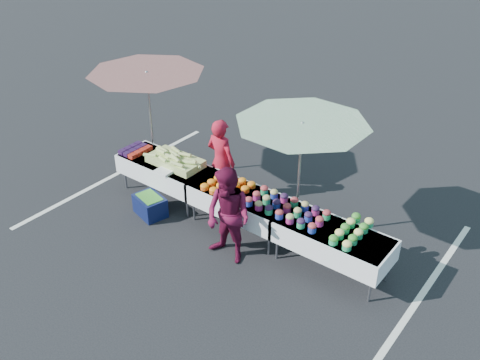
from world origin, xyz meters
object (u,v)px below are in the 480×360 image
Objects in this scene: table_right at (332,240)px; umbrella_left at (147,82)px; umbrella_right at (302,134)px; table_left at (165,169)px; storage_bin at (150,205)px; table_center at (240,201)px; customer at (228,216)px; vendor at (221,161)px.

table_right is 4.56m from umbrella_left.
table_right is 1.71m from umbrella_right.
table_left is 2.76× the size of storage_bin.
customer is at bearing -65.29° from table_center.
customer reaches higher than table_left.
table_left is 1.00× the size of table_center.
vendor is at bearing 168.33° from table_right.
umbrella_left reaches higher than customer.
table_center and table_right have the same top height.
table_center is at bearing 0.00° from table_left.
umbrella_left is at bearing 180.00° from umbrella_right.
table_center is 0.73× the size of umbrella_left.
storage_bin is at bearing -157.55° from table_center.
table_center is at bearing -9.09° from umbrella_left.
customer is at bearing -115.76° from umbrella_right.
table_left reaches higher than storage_bin.
umbrella_right is at bearing -0.00° from umbrella_left.
umbrella_left is 3.79× the size of storage_bin.
customer is at bearing -152.73° from table_right.
table_left is at bearing 180.00° from table_right.
vendor is 1.53m from storage_bin.
vendor is 1.01× the size of customer.
umbrella_right is (3.40, -0.00, -0.07)m from umbrella_left.
table_center is 2.92m from umbrella_left.
umbrella_left is at bearing 6.19° from vendor.
vendor is (-2.66, 0.55, 0.25)m from table_right.
umbrella_left is at bearing 160.38° from customer.
customer is (2.15, -0.75, 0.24)m from table_left.
table_left is at bearing 31.38° from vendor.
umbrella_left is (-4.30, 0.40, 1.46)m from table_right.
table_right is 1.65m from customer.
customer is at bearing 133.87° from vendor.
table_left is at bearing -171.57° from umbrella_right.
table_right is at bearing 0.00° from table_left.
umbrella_right is 3.22m from storage_bin.
customer is (1.21, -1.30, -0.01)m from vendor.
storage_bin is (-0.71, -1.20, -0.63)m from vendor.
table_center is 1.80m from table_right.
table_right is at bearing -5.31° from umbrella_left.
umbrella_left is 3.40m from umbrella_right.
umbrella_left is at bearing 170.91° from table_center.
table_center is 1.05m from vendor.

